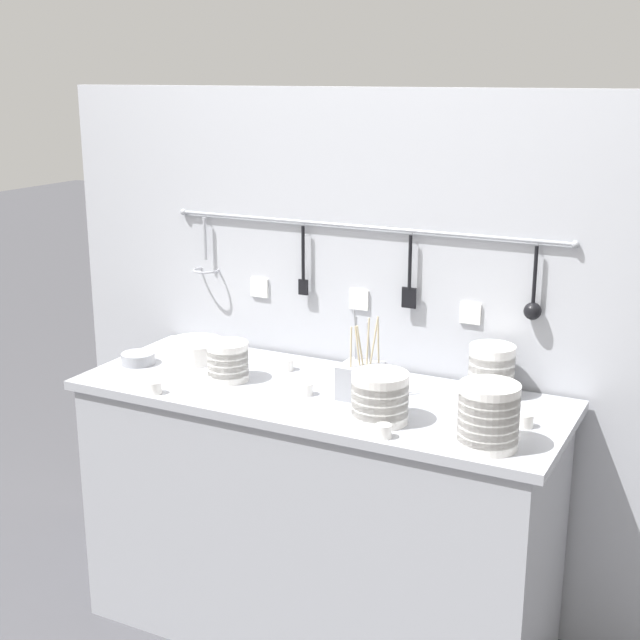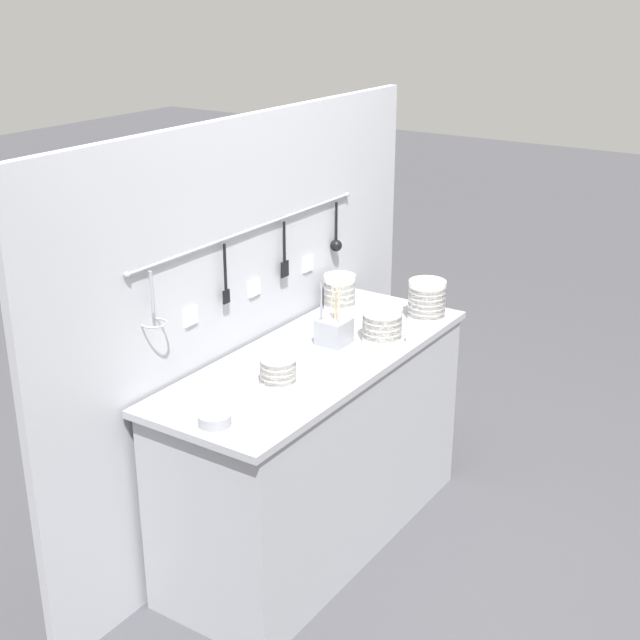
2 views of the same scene
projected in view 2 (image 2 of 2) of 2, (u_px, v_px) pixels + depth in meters
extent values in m
plane|color=#424247|center=(316.00, 536.00, 3.97)|extent=(20.00, 20.00, 0.00)
cube|color=#9EA0A8|center=(316.00, 358.00, 3.66)|extent=(1.60, 0.60, 0.03)
cube|color=#9EA0A8|center=(316.00, 453.00, 3.82)|extent=(1.54, 0.58, 0.85)
cube|color=#A8AAB2|center=(251.00, 331.00, 3.81)|extent=(2.40, 0.04, 1.83)
cylinder|color=#93969E|center=(254.00, 228.00, 3.63)|extent=(1.44, 0.01, 0.01)
sphere|color=#93969E|center=(127.00, 275.00, 3.07)|extent=(0.02, 0.02, 0.02)
sphere|color=#93969E|center=(347.00, 195.00, 4.19)|extent=(0.02, 0.02, 0.02)
cylinder|color=#93969E|center=(152.00, 292.00, 3.18)|extent=(0.01, 0.01, 0.16)
torus|color=#93969E|center=(154.00, 323.00, 3.22)|extent=(0.10, 0.10, 0.01)
cylinder|color=#93969E|center=(148.00, 269.00, 3.15)|extent=(0.00, 0.01, 0.02)
cylinder|color=black|center=(225.00, 267.00, 3.50)|extent=(0.01, 0.01, 0.19)
cube|color=black|center=(226.00, 297.00, 3.55)|extent=(0.04, 0.01, 0.06)
cylinder|color=#93969E|center=(222.00, 242.00, 3.47)|extent=(0.01, 0.01, 0.02)
cylinder|color=black|center=(284.00, 242.00, 3.81)|extent=(0.01, 0.01, 0.18)
cube|color=black|center=(285.00, 269.00, 3.85)|extent=(0.05, 0.01, 0.07)
cylinder|color=#93969E|center=(282.00, 220.00, 3.78)|extent=(0.01, 0.01, 0.02)
cylinder|color=black|center=(336.00, 222.00, 4.13)|extent=(0.01, 0.01, 0.19)
sphere|color=black|center=(336.00, 245.00, 4.18)|extent=(0.06, 0.06, 0.06)
cylinder|color=#93969E|center=(334.00, 201.00, 4.10)|extent=(0.00, 0.01, 0.02)
cube|color=white|center=(191.00, 316.00, 3.42)|extent=(0.07, 0.01, 0.07)
cube|color=white|center=(254.00, 288.00, 3.73)|extent=(0.07, 0.01, 0.07)
cube|color=white|center=(308.00, 263.00, 4.04)|extent=(0.07, 0.01, 0.07)
cylinder|color=white|center=(382.00, 336.00, 3.78)|extent=(0.17, 0.17, 0.05)
cylinder|color=white|center=(382.00, 330.00, 3.77)|extent=(0.17, 0.17, 0.05)
cylinder|color=white|center=(382.00, 325.00, 3.77)|extent=(0.17, 0.17, 0.05)
cylinder|color=white|center=(382.00, 319.00, 3.76)|extent=(0.17, 0.17, 0.05)
cylinder|color=white|center=(382.00, 313.00, 3.75)|extent=(0.17, 0.17, 0.05)
cylinder|color=white|center=(339.00, 304.00, 4.15)|extent=(0.14, 0.14, 0.05)
cylinder|color=white|center=(339.00, 298.00, 4.14)|extent=(0.14, 0.14, 0.05)
cylinder|color=white|center=(339.00, 292.00, 4.12)|extent=(0.14, 0.14, 0.05)
cylinder|color=white|center=(340.00, 286.00, 4.11)|extent=(0.14, 0.14, 0.05)
cylinder|color=white|center=(340.00, 281.00, 4.10)|extent=(0.14, 0.14, 0.05)
cylinder|color=white|center=(426.00, 315.00, 4.03)|extent=(0.17, 0.17, 0.04)
cylinder|color=white|center=(426.00, 310.00, 4.02)|extent=(0.17, 0.17, 0.04)
cylinder|color=white|center=(427.00, 305.00, 4.01)|extent=(0.17, 0.17, 0.04)
cylinder|color=white|center=(427.00, 300.00, 4.00)|extent=(0.17, 0.17, 0.04)
cylinder|color=white|center=(427.00, 295.00, 3.99)|extent=(0.17, 0.17, 0.04)
cylinder|color=white|center=(427.00, 290.00, 3.98)|extent=(0.17, 0.17, 0.04)
cylinder|color=white|center=(427.00, 285.00, 3.98)|extent=(0.17, 0.17, 0.04)
cylinder|color=white|center=(278.00, 380.00, 3.38)|extent=(0.14, 0.14, 0.04)
cylinder|color=white|center=(278.00, 375.00, 3.37)|extent=(0.14, 0.14, 0.04)
cylinder|color=white|center=(278.00, 370.00, 3.36)|extent=(0.14, 0.14, 0.04)
cylinder|color=white|center=(278.00, 364.00, 3.35)|extent=(0.14, 0.14, 0.04)
cylinder|color=white|center=(278.00, 359.00, 3.34)|extent=(0.14, 0.14, 0.04)
cylinder|color=white|center=(214.00, 397.00, 3.28)|extent=(0.21, 0.21, 0.01)
cylinder|color=white|center=(213.00, 395.00, 3.27)|extent=(0.21, 0.21, 0.01)
cylinder|color=white|center=(213.00, 393.00, 3.27)|extent=(0.21, 0.21, 0.01)
cylinder|color=white|center=(213.00, 390.00, 3.27)|extent=(0.21, 0.21, 0.01)
cylinder|color=white|center=(213.00, 388.00, 3.26)|extent=(0.21, 0.21, 0.01)
cylinder|color=white|center=(213.00, 385.00, 3.26)|extent=(0.21, 0.21, 0.01)
cylinder|color=white|center=(213.00, 383.00, 3.25)|extent=(0.21, 0.21, 0.01)
cylinder|color=#93969E|center=(215.00, 419.00, 3.09)|extent=(0.12, 0.12, 0.04)
cube|color=#93969E|center=(334.00, 331.00, 3.75)|extent=(0.12, 0.12, 0.11)
cylinder|color=#C6B793|center=(337.00, 305.00, 3.74)|extent=(0.03, 0.02, 0.21)
cylinder|color=#93969E|center=(322.00, 307.00, 3.70)|extent=(0.02, 0.01, 0.22)
cylinder|color=#C6B793|center=(335.00, 311.00, 3.72)|extent=(0.03, 0.03, 0.19)
cylinder|color=#C6B793|center=(332.00, 304.00, 3.77)|extent=(0.01, 0.02, 0.20)
cylinder|color=#C6B793|center=(339.00, 314.00, 3.68)|extent=(0.01, 0.01, 0.18)
cylinder|color=#C6B793|center=(335.00, 312.00, 3.71)|extent=(0.02, 0.02, 0.18)
cylinder|color=#C6B793|center=(338.00, 306.00, 3.73)|extent=(0.02, 0.01, 0.21)
cylinder|color=#93969E|center=(336.00, 308.00, 3.74)|extent=(0.02, 0.01, 0.19)
cylinder|color=#93969E|center=(321.00, 310.00, 3.71)|extent=(0.01, 0.01, 0.20)
cylinder|color=white|center=(395.00, 303.00, 4.17)|extent=(0.05, 0.05, 0.04)
cylinder|color=white|center=(411.00, 338.00, 3.77)|extent=(0.05, 0.05, 0.04)
cylinder|color=white|center=(324.00, 355.00, 3.60)|extent=(0.05, 0.05, 0.04)
cylinder|color=white|center=(305.00, 409.00, 3.16)|extent=(0.05, 0.05, 0.04)
cylinder|color=white|center=(262.00, 359.00, 3.57)|extent=(0.05, 0.05, 0.04)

